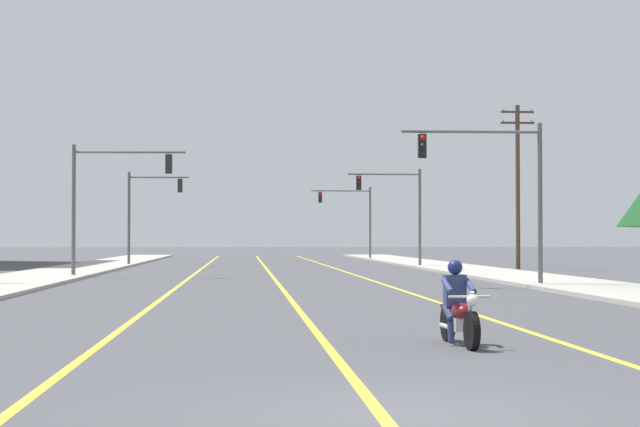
{
  "coord_description": "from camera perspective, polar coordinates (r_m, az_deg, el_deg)",
  "views": [
    {
      "loc": [
        -1.66,
        -10.69,
        1.84
      ],
      "look_at": [
        0.82,
        22.07,
        2.63
      ],
      "focal_mm": 57.69,
      "sensor_mm": 36.0,
      "label": 1
    }
  ],
  "objects": [
    {
      "name": "lane_stripe_left",
      "position": [
        55.78,
        -6.84,
        -3.25
      ],
      "size": [
        0.16,
        100.0,
        0.01
      ],
      "primitive_type": "cube",
      "color": "yellow",
      "rests_on": "ground"
    },
    {
      "name": "traffic_signal_near_left",
      "position": [
        48.87,
        -11.76,
        1.33
      ],
      "size": [
        5.28,
        0.49,
        6.2
      ],
      "color": "#56565B",
      "rests_on": "ground"
    },
    {
      "name": "motorcycle_with_rider",
      "position": [
        17.83,
        7.68,
        -5.38
      ],
      "size": [
        0.7,
        2.19,
        1.46
      ],
      "color": "black",
      "rests_on": "ground"
    },
    {
      "name": "lane_stripe_right",
      "position": [
        56.0,
        1.41,
        -3.25
      ],
      "size": [
        0.16,
        100.0,
        0.01
      ],
      "primitive_type": "cube",
      "color": "yellow",
      "rests_on": "ground"
    },
    {
      "name": "traffic_signal_mid_right",
      "position": [
        64.67,
        4.42,
        0.62
      ],
      "size": [
        4.66,
        0.43,
        6.2
      ],
      "color": "#56565B",
      "rests_on": "ground"
    },
    {
      "name": "sidewalk_kerb_left",
      "position": [
        51.57,
        -14.71,
        -3.29
      ],
      "size": [
        4.4,
        110.0,
        0.14
      ],
      "primitive_type": "cube",
      "color": "#ADA89E",
      "rests_on": "ground"
    },
    {
      "name": "ground_plane",
      "position": [
        10.98,
        4.53,
        -11.0
      ],
      "size": [
        400.0,
        400.0,
        0.0
      ],
      "primitive_type": "plane",
      "color": "#47474C"
    },
    {
      "name": "traffic_signal_far_right",
      "position": [
        87.2,
        1.85,
        0.12
      ],
      "size": [
        5.13,
        0.49,
        6.2
      ],
      "color": "#56565B",
      "rests_on": "ground"
    },
    {
      "name": "traffic_signal_near_right",
      "position": [
        39.34,
        9.93,
        1.98
      ],
      "size": [
        5.38,
        0.37,
        6.2
      ],
      "color": "#56565B",
      "rests_on": "ground"
    },
    {
      "name": "utility_pole_right_far",
      "position": [
        62.02,
        10.91,
        1.77
      ],
      "size": [
        2.02,
        0.26,
        9.73
      ],
      "color": "#4C3828",
      "rests_on": "ground"
    },
    {
      "name": "traffic_signal_mid_left",
      "position": [
        68.52,
        -9.63,
        0.49
      ],
      "size": [
        4.03,
        0.42,
        6.2
      ],
      "color": "#56565B",
      "rests_on": "ground"
    },
    {
      "name": "sidewalk_kerb_right",
      "position": [
        52.27,
        9.64,
        -3.29
      ],
      "size": [
        4.4,
        110.0,
        0.14
      ],
      "primitive_type": "cube",
      "color": "#ADA89E",
      "rests_on": "ground"
    },
    {
      "name": "lane_stripe_center",
      "position": [
        55.74,
        -2.85,
        -3.26
      ],
      "size": [
        0.16,
        100.0,
        0.01
      ],
      "primitive_type": "cube",
      "color": "yellow",
      "rests_on": "ground"
    }
  ]
}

